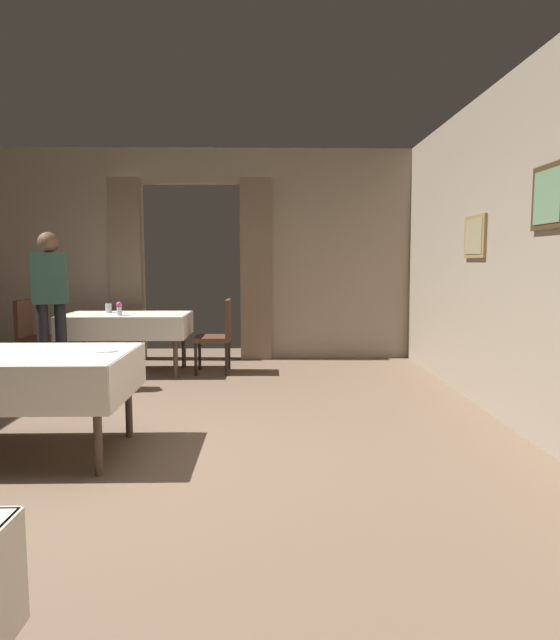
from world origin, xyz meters
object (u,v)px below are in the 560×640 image
Objects in this scene: plate_mid_b at (104,351)px; flower_vase_far at (119,308)px; chair_far_right at (219,332)px; glass_far_b at (109,308)px; chair_far_left at (33,333)px; person_waiter_by_doorway at (51,297)px; dining_table_mid at (25,366)px; dining_table_far at (127,321)px.

flower_vase_far is (-0.61, 2.71, 0.09)m from plate_mid_b.
glass_far_b is at bearing 171.73° from chair_far_right.
person_waiter_by_doorway is at bearing -56.78° from chair_far_left.
person_waiter_by_doorway is at bearing -105.15° from glass_far_b.
plate_mid_b is at bearing 7.01° from dining_table_mid.
chair_far_left reaches higher than plate_mid_b.
dining_table_mid is at bearing -73.52° from person_waiter_by_doorway.
chair_far_right is 2.02m from person_waiter_by_doorway.
dining_table_mid is at bearing -88.61° from flower_vase_far.
dining_table_far is 0.37m from glass_far_b.
glass_far_b is (0.88, 0.22, 0.29)m from chair_far_left.
plate_mid_b is 1.62× the size of glass_far_b.
dining_table_far is 8.07× the size of plate_mid_b.
chair_far_right is 2.96m from plate_mid_b.
plate_mid_b is at bearing -58.93° from chair_far_left.
chair_far_left is at bearing 171.27° from flower_vase_far.
chair_far_left is at bearing 121.07° from plate_mid_b.
chair_far_left is at bearing -166.09° from glass_far_b.
chair_far_left is 3.38m from plate_mid_b.
plate_mid_b is at bearing -78.79° from dining_table_far.
chair_far_left is at bearing -179.77° from chair_far_right.
plate_mid_b is at bearing -101.37° from chair_far_right.
plate_mid_b is (-0.58, -2.89, 0.24)m from chair_far_right.
chair_far_left is 1.18m from person_waiter_by_doorway.
person_waiter_by_doorway is (-0.54, -0.72, 0.18)m from flower_vase_far.
chair_far_left reaches higher than dining_table_mid.
chair_far_left is 7.83× the size of glass_far_b.
chair_far_left reaches higher than glass_far_b.
person_waiter_by_doorway reaches higher than chair_far_right.
dining_table_far is 1.17m from chair_far_right.
flower_vase_far is at bearing -58.12° from glass_far_b.
person_waiter_by_doorway reaches higher than chair_far_left.
flower_vase_far is 0.46m from glass_far_b.
dining_table_far is at bearing -33.63° from glass_far_b.
dining_table_mid is 2.98m from dining_table_far.
plate_mid_b is at bearing -74.57° from glass_far_b.
glass_far_b is (-0.24, 0.39, -0.03)m from flower_vase_far.
glass_far_b is 0.07× the size of person_waiter_by_doorway.
chair_far_left is 0.95m from glass_far_b.
chair_far_right is at bearing -1.18° from dining_table_far.
person_waiter_by_doorway is at bearing -152.68° from chair_far_right.
chair_far_right is 4.84× the size of plate_mid_b.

